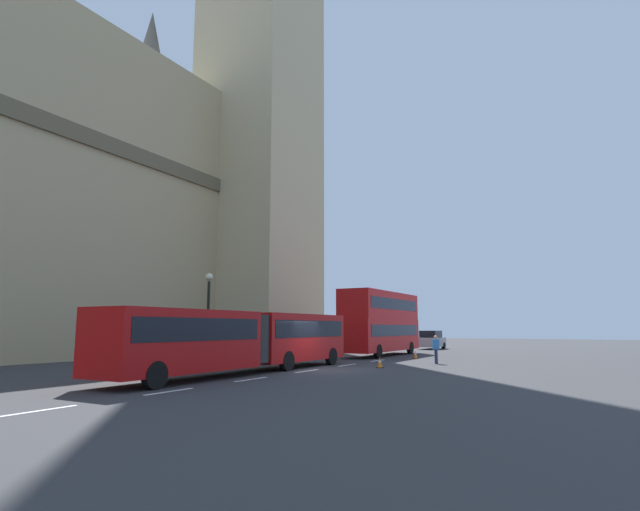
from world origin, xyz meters
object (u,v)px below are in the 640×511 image
Objects in this scene: traffic_cone_middle at (415,355)px; pedestrian_near_cones at (436,348)px; traffic_cone_west at (380,363)px; sedan_lead at (432,340)px; street_lamp at (208,312)px; articulated_bus at (245,336)px; double_decker_bus at (381,321)px.

traffic_cone_middle is 0.34× the size of pedestrian_near_cones.
sedan_lead is at bearing 10.33° from traffic_cone_west.
street_lamp is at bearing 147.31° from traffic_cone_middle.
double_decker_bus reaches higher than articulated_bus.
double_decker_bus is at bearing -179.60° from sedan_lead.
traffic_cone_middle is (14.84, -3.51, -1.46)m from articulated_bus.
sedan_lead is 28.93m from street_lamp.
sedan_lead is at bearing 17.38° from pedestrian_near_cones.
street_lamp is 13.75m from pedestrian_near_cones.
sedan_lead is 2.60× the size of pedestrian_near_cones.
double_decker_bus reaches higher than traffic_cone_middle.
articulated_bus reaches higher than pedestrian_near_cones.
traffic_cone_west is 4.85m from pedestrian_near_cones.
traffic_cone_west is 1.00× the size of traffic_cone_middle.
sedan_lead is 25.05m from traffic_cone_west.
traffic_cone_middle is (8.62, 0.88, 0.00)m from traffic_cone_west.
pedestrian_near_cones is at bearing -30.23° from articulated_bus.
pedestrian_near_cones is at bearing -136.65° from double_decker_bus.
articulated_bus is at bearing 149.77° from pedestrian_near_cones.
traffic_cone_middle is (-16.02, -3.61, -0.63)m from sedan_lead.
sedan_lead is at bearing 12.69° from traffic_cone_middle.
articulated_bus is 3.09× the size of street_lamp.
sedan_lead is at bearing -8.79° from street_lamp.
double_decker_bus is 9.24m from pedestrian_near_cones.
street_lamp is (-28.51, 4.41, 2.14)m from sedan_lead.
street_lamp is (2.35, 4.51, 1.31)m from articulated_bus.
street_lamp is at bearing 171.21° from sedan_lead.
street_lamp is (-12.49, 8.02, 2.77)m from traffic_cone_middle.
articulated_bus reaches higher than traffic_cone_west.
traffic_cone_west is at bearing -174.14° from traffic_cone_middle.
articulated_bus is 28.03× the size of traffic_cone_middle.
traffic_cone_middle is 0.11× the size of street_lamp.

